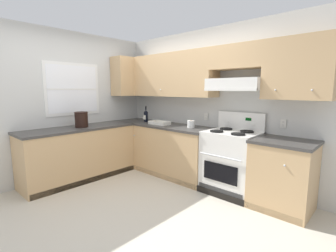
% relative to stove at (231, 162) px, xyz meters
% --- Properties ---
extents(ground_plane, '(7.04, 7.04, 0.00)m').
position_rel_stove_xyz_m(ground_plane, '(-0.95, -1.25, -0.48)').
color(ground_plane, beige).
extents(wall_back, '(4.68, 0.57, 2.55)m').
position_rel_stove_xyz_m(wall_back, '(-0.55, 0.27, 1.00)').
color(wall_back, silver).
rests_on(wall_back, ground_plane).
extents(wall_left, '(0.47, 4.00, 2.55)m').
position_rel_stove_xyz_m(wall_left, '(-2.54, -1.03, 0.87)').
color(wall_left, silver).
rests_on(wall_left, ground_plane).
extents(counter_back_run, '(3.60, 0.65, 0.91)m').
position_rel_stove_xyz_m(counter_back_run, '(-0.87, -0.01, -0.03)').
color(counter_back_run, tan).
rests_on(counter_back_run, ground_plane).
extents(counter_left_run, '(0.63, 1.91, 0.91)m').
position_rel_stove_xyz_m(counter_left_run, '(-2.19, -1.26, -0.03)').
color(counter_left_run, tan).
rests_on(counter_left_run, ground_plane).
extents(stove, '(0.76, 0.62, 1.20)m').
position_rel_stove_xyz_m(stove, '(0.00, 0.00, 0.00)').
color(stove, white).
rests_on(stove, ground_plane).
extents(wine_bottle, '(0.08, 0.08, 0.31)m').
position_rel_stove_xyz_m(wine_bottle, '(-1.86, -0.01, 0.55)').
color(wine_bottle, black).
rests_on(wine_bottle, counter_back_run).
extents(bowl, '(0.39, 0.21, 0.06)m').
position_rel_stove_xyz_m(bowl, '(-1.41, -0.08, 0.45)').
color(bowl, white).
rests_on(bowl, counter_back_run).
extents(bucket, '(0.23, 0.23, 0.26)m').
position_rel_stove_xyz_m(bucket, '(-2.16, -1.21, 0.57)').
color(bucket, black).
rests_on(bucket, counter_left_run).
extents(paper_towel_roll, '(0.12, 0.12, 0.12)m').
position_rel_stove_xyz_m(paper_towel_roll, '(-0.76, 0.01, 0.49)').
color(paper_towel_roll, white).
rests_on(paper_towel_roll, counter_back_run).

